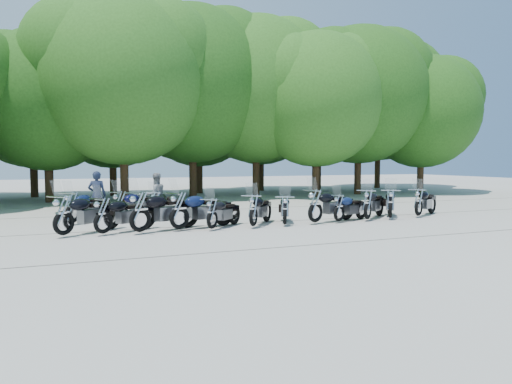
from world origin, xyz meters
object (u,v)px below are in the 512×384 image
object	(u,v)px
motorcycle_3	(179,209)
motorcycle_7	(315,205)
motorcycle_13	(120,205)
motorcycle_14	(156,204)
motorcycle_9	(368,203)
motorcycle_11	(419,201)
motorcycle_5	(253,209)
motorcycle_4	(212,212)
rider_0	(97,195)
motorcycle_10	(390,202)
motorcycle_1	(103,214)
motorcycle_12	(72,206)
motorcycle_8	(339,207)
motorcycle_0	(63,214)
motorcycle_6	(285,209)
motorcycle_2	(140,210)
rider_1	(156,195)

from	to	relation	value
motorcycle_3	motorcycle_7	distance (m)	4.72
motorcycle_13	motorcycle_14	distance (m)	1.23
motorcycle_9	motorcycle_11	world-z (taller)	motorcycle_9
motorcycle_5	motorcycle_11	world-z (taller)	motorcycle_11
motorcycle_4	rider_0	world-z (taller)	rider_0
motorcycle_7	motorcycle_10	distance (m)	3.23
motorcycle_1	motorcycle_9	size ratio (longest dim) A/B	0.97
motorcycle_10	motorcycle_7	bearing A→B (deg)	38.50
motorcycle_3	motorcycle_10	bearing A→B (deg)	-111.79
motorcycle_5	rider_0	distance (m)	6.29
motorcycle_12	motorcycle_13	xyz separation A→B (m)	(1.59, -0.03, -0.01)
motorcycle_9	motorcycle_11	size ratio (longest dim) A/B	1.03
motorcycle_8	rider_0	bearing A→B (deg)	38.79
motorcycle_0	motorcycle_3	distance (m)	3.35
motorcycle_6	motorcycle_9	xyz separation A→B (m)	(3.38, 0.08, 0.07)
motorcycle_6	motorcycle_12	bearing A→B (deg)	1.55
motorcycle_11	rider_0	xyz separation A→B (m)	(-11.65, 3.97, 0.28)
motorcycle_6	motorcycle_11	world-z (taller)	motorcycle_11
motorcycle_5	motorcycle_8	world-z (taller)	motorcycle_5
motorcycle_3	motorcycle_13	world-z (taller)	motorcycle_3
motorcycle_9	motorcycle_14	bearing A→B (deg)	29.95
motorcycle_7	motorcycle_9	distance (m)	2.21
motorcycle_11	motorcycle_14	xyz separation A→B (m)	(-9.69, 2.65, -0.02)
motorcycle_2	motorcycle_6	size ratio (longest dim) A/B	1.23
motorcycle_0	motorcycle_9	bearing A→B (deg)	-130.51
motorcycle_2	motorcycle_9	world-z (taller)	motorcycle_2
motorcycle_6	motorcycle_8	bearing A→B (deg)	-154.32
motorcycle_8	motorcycle_14	distance (m)	6.63
motorcycle_1	motorcycle_6	distance (m)	5.81
motorcycle_2	motorcycle_8	size ratio (longest dim) A/B	1.27
motorcycle_10	rider_0	xyz separation A→B (m)	(-10.21, 4.09, 0.26)
motorcycle_2	motorcycle_3	xyz separation A→B (m)	(1.23, 0.17, -0.03)
motorcycle_6	motorcycle_8	xyz separation A→B (m)	(2.13, 0.02, -0.01)
motorcycle_2	motorcycle_10	world-z (taller)	motorcycle_2
motorcycle_1	motorcycle_13	xyz separation A→B (m)	(0.72, 2.67, 0.00)
motorcycle_7	motorcycle_6	bearing A→B (deg)	70.56
motorcycle_3	motorcycle_8	bearing A→B (deg)	-112.97
motorcycle_3	motorcycle_14	bearing A→B (deg)	-13.77
motorcycle_5	motorcycle_6	size ratio (longest dim) A/B	1.07
motorcycle_5	motorcycle_14	distance (m)	3.96
motorcycle_7	motorcycle_9	size ratio (longest dim) A/B	1.05
motorcycle_4	motorcycle_0	bearing A→B (deg)	43.14
motorcycle_10	motorcycle_14	distance (m)	8.71
motorcycle_14	motorcycle_9	bearing A→B (deg)	-166.08
motorcycle_12	rider_1	size ratio (longest dim) A/B	1.32
motorcycle_9	rider_0	bearing A→B (deg)	26.99
motorcycle_9	motorcycle_12	world-z (taller)	motorcycle_9
motorcycle_14	motorcycle_5	bearing A→B (deg)	168.20
motorcycle_14	motorcycle_2	bearing A→B (deg)	107.05
motorcycle_1	motorcycle_10	distance (m)	10.21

